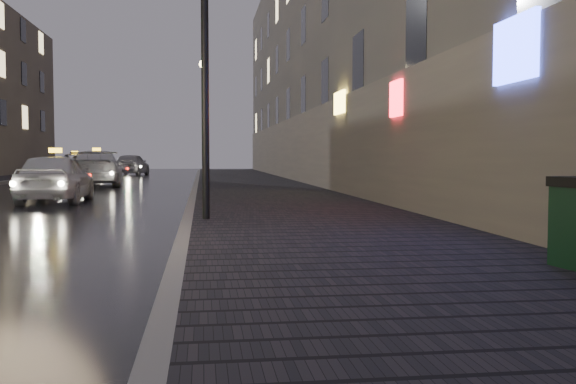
% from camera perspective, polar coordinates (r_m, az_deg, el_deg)
% --- Properties ---
extents(ground, '(120.00, 120.00, 0.00)m').
position_cam_1_polar(ground, '(6.37, -24.07, -9.03)').
color(ground, black).
rests_on(ground, ground).
extents(sidewalk, '(4.60, 58.00, 0.15)m').
position_cam_1_polar(sidewalk, '(27.08, -3.12, 0.60)').
color(sidewalk, black).
rests_on(sidewalk, ground).
extents(curb, '(0.20, 58.00, 0.15)m').
position_cam_1_polar(curb, '(27.00, -8.21, 0.56)').
color(curb, slate).
rests_on(curb, ground).
extents(building_near, '(1.80, 50.00, 13.00)m').
position_cam_1_polar(building_near, '(31.85, 2.16, 12.60)').
color(building_near, '#605B54').
rests_on(building_near, ground).
extents(lamp_near, '(0.36, 0.36, 5.28)m').
position_cam_1_polar(lamp_near, '(12.16, -7.41, 13.47)').
color(lamp_near, black).
rests_on(lamp_near, sidewalk).
extents(lamp_far, '(0.36, 0.36, 5.28)m').
position_cam_1_polar(lamp_far, '(28.05, -7.52, 7.64)').
color(lamp_far, black).
rests_on(lamp_far, sidewalk).
extents(taxi_near, '(1.72, 4.15, 1.41)m').
position_cam_1_polar(taxi_near, '(19.34, -19.94, 1.21)').
color(taxi_near, silver).
rests_on(taxi_near, ground).
extents(taxi_mid, '(2.73, 5.50, 1.53)m').
position_cam_1_polar(taxi_mid, '(29.51, -16.63, 2.03)').
color(taxi_mid, silver).
rests_on(taxi_mid, ground).
extents(taxi_far, '(2.66, 5.32, 1.45)m').
position_cam_1_polar(taxi_far, '(38.63, -18.41, 2.19)').
color(taxi_far, '#BBBAC1').
rests_on(taxi_far, ground).
extents(car_far, '(2.30, 4.53, 1.48)m').
position_cam_1_polar(car_far, '(44.87, -13.73, 2.40)').
color(car_far, '#A2A1A9').
rests_on(car_far, ground).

